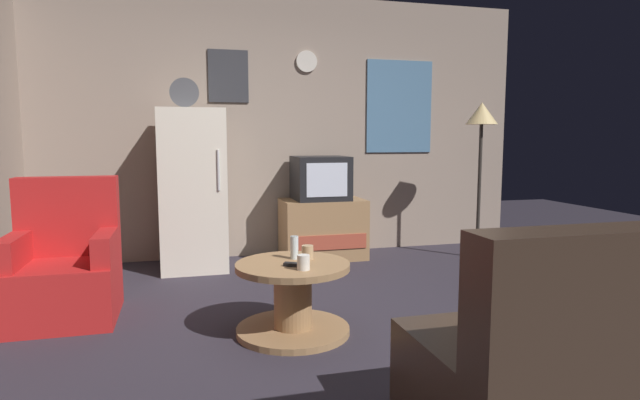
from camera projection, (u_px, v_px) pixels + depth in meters
name	position (u px, v px, depth m)	size (l,w,h in m)	color
ground_plane	(361.00, 332.00, 3.34)	(12.00, 12.00, 0.00)	#2D2833
wall_with_art	(286.00, 127.00, 5.54)	(5.20, 0.12, 2.69)	gray
fridge	(193.00, 190.00, 4.90)	(0.60, 0.62, 1.77)	silver
tv_stand	(323.00, 229.00, 5.40)	(0.84, 0.53, 0.61)	#9E754C
crt_tv	(320.00, 178.00, 5.33)	(0.54, 0.51, 0.44)	black
standing_lamp	(481.00, 126.00, 5.29)	(0.32, 0.32, 1.59)	#332D28
coffee_table	(293.00, 298.00, 3.31)	(0.72, 0.72, 0.46)	#9E754C
wine_glass	(294.00, 247.00, 3.39)	(0.05, 0.05, 0.15)	silver
mug_ceramic_white	(303.00, 262.00, 3.11)	(0.08, 0.08, 0.09)	silver
mug_ceramic_tan	(308.00, 252.00, 3.38)	(0.08, 0.08, 0.09)	tan
remote_control	(296.00, 265.00, 3.19)	(0.15, 0.04, 0.02)	black
armchair	(65.00, 269.00, 3.59)	(0.68, 0.68, 0.96)	red
couch	(621.00, 357.00, 2.21)	(1.70, 0.80, 0.92)	#38281E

